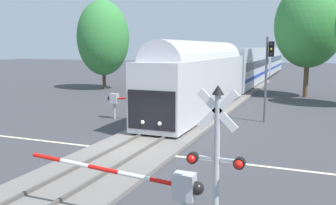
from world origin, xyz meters
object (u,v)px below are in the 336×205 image
object	(u,v)px
commuter_train	(248,65)
crossing_gate_near	(164,184)
crossing_gate_far	(121,99)
traffic_signal_far_side	(268,66)
crossing_signal_mast	(216,156)
elm_centre_background	(309,25)
pine_left_background	(103,38)

from	to	relation	value
commuter_train	crossing_gate_near	size ratio (longest dim) A/B	12.18
crossing_gate_far	commuter_train	bearing A→B (deg)	80.51
crossing_gate_near	traffic_signal_far_side	size ratio (longest dim) A/B	0.96
crossing_gate_far	crossing_gate_near	bearing A→B (deg)	-57.25
commuter_train	crossing_signal_mast	size ratio (longest dim) A/B	15.87
commuter_train	crossing_gate_near	distance (m)	40.41
crossing_gate_far	elm_centre_background	size ratio (longest dim) A/B	0.48
crossing_signal_mast	traffic_signal_far_side	xyz separation A→B (m)	(-0.77, 16.97, 1.26)
commuter_train	crossing_gate_far	xyz separation A→B (m)	(-4.41, -26.42, -1.31)
crossing_gate_near	traffic_signal_far_side	bearing A→B (deg)	87.31
crossing_gate_far	pine_left_background	world-z (taller)	pine_left_background
crossing_signal_mast	elm_centre_background	size ratio (longest dim) A/B	0.37
crossing_gate_near	crossing_signal_mast	bearing A→B (deg)	-21.08
crossing_gate_near	crossing_gate_far	xyz separation A→B (m)	(-8.83, 13.73, 0.00)
traffic_signal_far_side	elm_centre_background	distance (m)	14.92
commuter_train	elm_centre_background	bearing A→B (deg)	-51.99
crossing_gate_far	pine_left_background	size ratio (longest dim) A/B	0.52
crossing_gate_near	crossing_signal_mast	world-z (taller)	crossing_signal_mast
traffic_signal_far_side	commuter_train	bearing A→B (deg)	102.31
commuter_train	pine_left_background	distance (m)	19.06
crossing_gate_near	pine_left_background	distance (m)	35.79
crossing_gate_near	traffic_signal_far_side	xyz separation A→B (m)	(0.77, 16.38, 2.40)
pine_left_background	traffic_signal_far_side	bearing A→B (deg)	-32.39
commuter_train	traffic_signal_far_side	xyz separation A→B (m)	(5.19, -23.77, 1.09)
pine_left_background	elm_centre_background	xyz separation A→B (m)	(22.74, 1.31, 1.07)
crossing_gate_near	commuter_train	bearing A→B (deg)	96.28
crossing_gate_near	crossing_signal_mast	size ratio (longest dim) A/B	1.30
crossing_signal_mast	pine_left_background	bearing A→B (deg)	125.42
pine_left_background	crossing_signal_mast	bearing A→B (deg)	-54.58
traffic_signal_far_side	crossing_signal_mast	bearing A→B (deg)	-87.39
crossing_signal_mast	crossing_gate_far	size ratio (longest dim) A/B	0.76
commuter_train	crossing_gate_far	size ratio (longest dim) A/B	12.07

